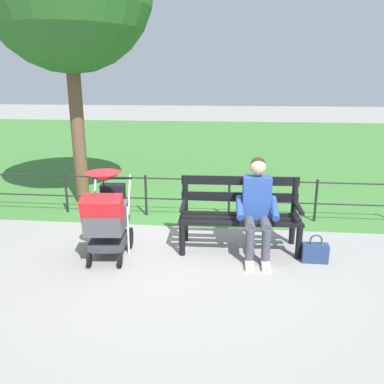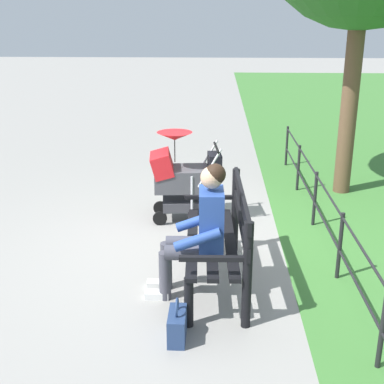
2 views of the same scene
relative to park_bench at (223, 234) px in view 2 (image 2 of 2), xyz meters
The scene contains 6 objects.
ground_plane 1.01m from the park_bench, ahead, with size 60.00×60.00×0.00m, color gray.
park_bench is the anchor object (origin of this frame).
person_on_bench 0.34m from the park_bench, 133.91° to the left, with size 0.54×0.74×1.28m.
stroller 1.75m from the park_bench, 17.45° to the left, with size 0.58×0.93×1.15m.
handbag 1.10m from the park_bench, 158.76° to the left, with size 0.32×0.14×0.37m.
park_fence 1.44m from the park_bench, 53.56° to the right, with size 7.00×0.04×0.70m.
Camera 2 is at (-5.35, -0.04, 2.47)m, focal length 47.78 mm.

